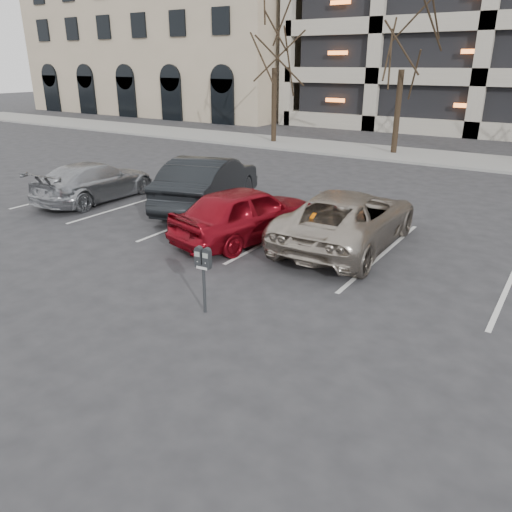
# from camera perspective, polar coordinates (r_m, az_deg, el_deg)

# --- Properties ---
(ground) EXTENTS (140.00, 140.00, 0.00)m
(ground) POSITION_cam_1_polar(r_m,az_deg,el_deg) (10.90, 3.19, -2.01)
(ground) COLOR #28282B
(ground) RESTS_ON ground
(sidewalk) EXTENTS (80.00, 4.00, 0.12)m
(sidewalk) POSITION_cam_1_polar(r_m,az_deg,el_deg) (25.55, 21.88, 10.20)
(sidewalk) COLOR gray
(sidewalk) RESTS_ON ground
(stall_lines) EXTENTS (16.90, 5.20, 0.00)m
(stall_lines) POSITION_cam_1_polar(r_m,az_deg,el_deg) (13.41, 2.97, 2.55)
(stall_lines) COLOR silver
(stall_lines) RESTS_ON ground
(office_building) EXTENTS (26.00, 16.20, 15.00)m
(office_building) POSITION_cam_1_polar(r_m,az_deg,el_deg) (50.88, -8.00, 24.65)
(office_building) COLOR tan
(office_building) RESTS_ON ground
(tree_a) EXTENTS (3.94, 3.94, 8.95)m
(tree_a) POSITION_cam_1_polar(r_m,az_deg,el_deg) (28.96, 2.20, 25.53)
(tree_a) COLOR black
(tree_a) RESTS_ON ground
(tree_b) EXTENTS (3.91, 3.91, 8.88)m
(tree_b) POSITION_cam_1_polar(r_m,az_deg,el_deg) (26.04, 16.91, 25.10)
(tree_b) COLOR black
(tree_b) RESTS_ON ground
(parking_meter) EXTENTS (0.33, 0.16, 1.25)m
(parking_meter) POSITION_cam_1_polar(r_m,az_deg,el_deg) (8.90, -6.05, -0.91)
(parking_meter) COLOR black
(parking_meter) RESTS_ON ground
(suv_silver) EXTENTS (2.53, 5.14, 1.41)m
(suv_silver) POSITION_cam_1_polar(r_m,az_deg,el_deg) (12.58, 10.44, 4.27)
(suv_silver) COLOR #B1A597
(suv_silver) RESTS_ON ground
(car_red) EXTENTS (2.64, 4.46, 1.42)m
(car_red) POSITION_cam_1_polar(r_m,az_deg,el_deg) (12.77, -1.00, 4.93)
(car_red) COLOR maroon
(car_red) RESTS_ON ground
(car_dark) EXTENTS (3.08, 5.25, 1.63)m
(car_dark) POSITION_cam_1_polar(r_m,az_deg,el_deg) (15.73, -5.47, 8.36)
(car_dark) COLOR black
(car_dark) RESTS_ON ground
(car_silver) EXTENTS (2.01, 4.48, 1.27)m
(car_silver) POSITION_cam_1_polar(r_m,az_deg,el_deg) (17.47, -17.91, 8.13)
(car_silver) COLOR #9A9DA1
(car_silver) RESTS_ON ground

